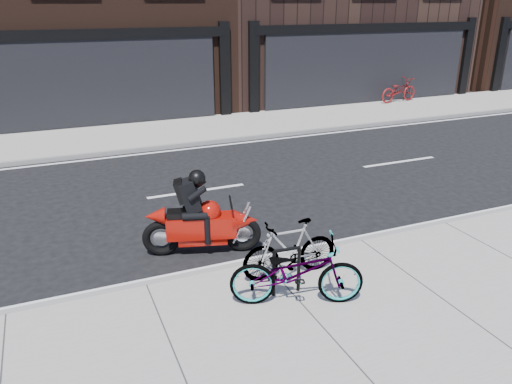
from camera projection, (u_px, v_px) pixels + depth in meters
name	position (u px, v px, depth m)	size (l,w,h in m)	color
ground	(224.00, 223.00, 10.31)	(120.00, 120.00, 0.00)	black
sidewalk_near	(364.00, 377.00, 5.98)	(60.00, 6.00, 0.13)	gray
sidewalk_far	(148.00, 134.00, 16.95)	(60.00, 3.50, 0.13)	gray
bike_rack	(286.00, 267.00, 7.44)	(0.46, 0.08, 0.76)	black
bicycle_front	(297.00, 272.00, 7.18)	(0.68, 1.94, 1.02)	gray
bicycle_rear	(290.00, 249.00, 7.92)	(0.45, 1.59, 0.96)	gray
motorcycle	(207.00, 220.00, 8.88)	(2.09, 0.96, 1.60)	black
bicycle_far	(399.00, 90.00, 21.84)	(0.68, 1.96, 1.03)	maroon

